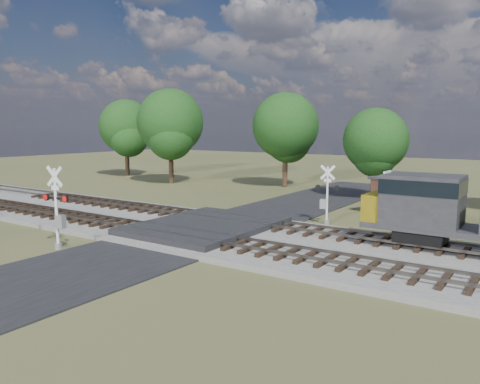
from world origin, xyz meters
The scene contains 10 objects.
ground centered at (0.00, 0.00, 0.00)m, with size 160.00×160.00×0.00m, color #424725.
ballast_bed centered at (10.00, 0.50, 0.15)m, with size 140.00×10.00×0.30m, color gray.
road centered at (0.00, 0.00, 0.04)m, with size 7.00×60.00×0.08m, color black.
crossing_panel centered at (0.00, 0.50, 0.32)m, with size 7.00×9.00×0.62m, color #262628.
track_near centered at (3.12, -2.00, 0.41)m, with size 140.00×2.60×0.33m.
track_far centered at (3.12, 3.00, 0.41)m, with size 140.00×2.60×0.33m.
crossing_signal_near centered at (-3.98, -6.83, 1.83)m, with size 1.77×0.41×4.40m.
crossing_signal_far centered at (4.95, 6.99, 1.64)m, with size 1.57×0.44×3.93m.
equipment_shed centered at (8.65, 13.17, 1.42)m, with size 5.25×5.25×2.80m.
treeline centered at (2.46, 20.29, 6.27)m, with size 79.19×11.56×10.64m.
Camera 1 is at (17.22, -21.34, 6.36)m, focal length 35.00 mm.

